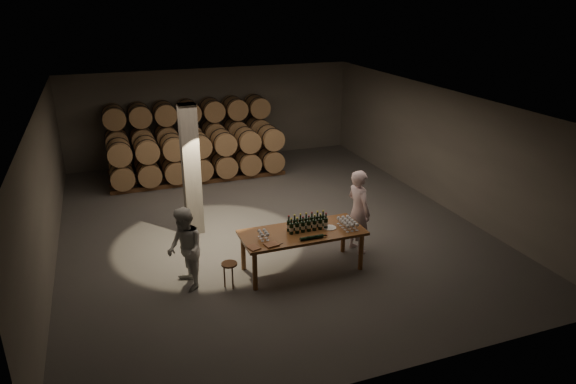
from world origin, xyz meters
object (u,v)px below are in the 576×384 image
object	(u,v)px
tasting_table	(302,236)
stool	(229,268)
plate	(330,228)
notebook_near	(272,245)
person_man	(358,211)
bottle_cluster	(307,224)
person_woman	(185,249)

from	to	relation	value
tasting_table	stool	bearing A→B (deg)	-174.70
tasting_table	plate	size ratio (longest dim) A/B	9.40
notebook_near	stool	distance (m)	0.98
notebook_near	person_man	world-z (taller)	person_man
notebook_near	tasting_table	bearing A→B (deg)	14.53
tasting_table	bottle_cluster	xyz separation A→B (m)	(0.13, 0.04, 0.23)
stool	person_man	bearing A→B (deg)	9.71
person_man	stool	bearing A→B (deg)	90.21
stool	plate	bearing A→B (deg)	2.69
tasting_table	bottle_cluster	distance (m)	0.27
stool	person_woman	distance (m)	0.95
person_man	tasting_table	bearing A→B (deg)	94.83
plate	person_man	world-z (taller)	person_man
notebook_near	person_man	size ratio (longest dim) A/B	0.13
bottle_cluster	notebook_near	distance (m)	1.03
tasting_table	plate	bearing A→B (deg)	-4.31
plate	person_woman	distance (m)	3.05
person_woman	stool	bearing A→B (deg)	62.22
notebook_near	person_man	distance (m)	2.45
tasting_table	person_woman	distance (m)	2.44
notebook_near	stool	bearing A→B (deg)	153.80
tasting_table	bottle_cluster	size ratio (longest dim) A/B	2.99
notebook_near	person_woman	distance (m)	1.70
bottle_cluster	plate	bearing A→B (deg)	-10.27
stool	tasting_table	bearing A→B (deg)	5.30
bottle_cluster	person_man	bearing A→B (deg)	14.00
notebook_near	person_man	xyz separation A→B (m)	(2.32, 0.77, 0.06)
plate	person_woman	bearing A→B (deg)	176.58
tasting_table	plate	world-z (taller)	plate
tasting_table	person_woman	bearing A→B (deg)	176.80
tasting_table	bottle_cluster	world-z (taller)	bottle_cluster
bottle_cluster	notebook_near	world-z (taller)	bottle_cluster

